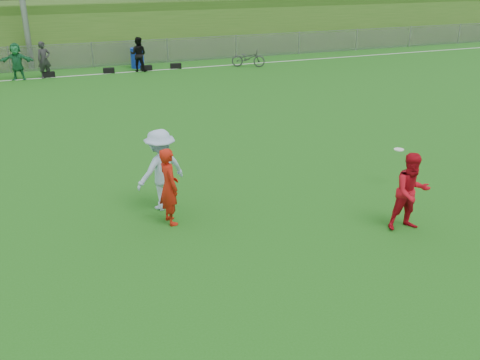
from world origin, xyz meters
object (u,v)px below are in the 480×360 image
player_red_left (169,186)px  player_red_center (411,192)px  bicycle (248,58)px  frisbee (399,149)px  recycling_bin (137,58)px  player_blue (161,170)px

player_red_left → player_red_center: bearing=-121.4°
bicycle → player_red_center: bearing=-165.3°
player_red_left → frisbee: (5.71, -0.02, 0.10)m
player_red_center → recycling_bin: size_ratio=1.62×
player_blue → frisbee: bearing=150.8°
player_blue → recycling_bin: bearing=-120.6°
frisbee → bicycle: size_ratio=0.14×
player_blue → bicycle: bearing=-139.6°
player_blue → recycling_bin: size_ratio=1.80×
recycling_bin → bicycle: recycling_bin is taller
frisbee → bicycle: 16.39m
player_red_center → player_blue: bearing=155.4°
player_red_center → frisbee: bearing=67.1°
recycling_bin → bicycle: 5.76m
recycling_bin → player_red_left: bearing=-99.0°
player_red_left → player_red_center: size_ratio=1.01×
recycling_bin → player_blue: bearing=-99.3°
frisbee → bicycle: bearing=80.8°
player_red_left → bicycle: (8.32, 16.16, -0.37)m
bicycle → player_blue: bearing=178.1°
frisbee → bicycle: frisbee is taller
player_red_left → recycling_bin: (2.85, 17.96, -0.32)m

